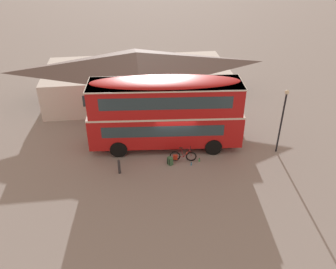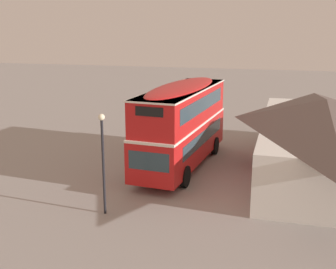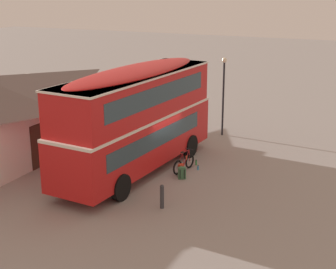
{
  "view_description": "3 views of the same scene",
  "coord_description": "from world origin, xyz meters",
  "px_view_note": "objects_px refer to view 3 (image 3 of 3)",
  "views": [
    {
      "loc": [
        -2.92,
        -19.43,
        13.03
      ],
      "look_at": [
        -0.57,
        -1.33,
        2.02
      ],
      "focal_mm": 37.87,
      "sensor_mm": 36.0,
      "label": 1
    },
    {
      "loc": [
        22.48,
        6.15,
        7.87
      ],
      "look_at": [
        0.51,
        0.08,
        2.1
      ],
      "focal_mm": 45.81,
      "sensor_mm": 36.0,
      "label": 2
    },
    {
      "loc": [
        -19.74,
        -9.74,
        8.34
      ],
      "look_at": [
        0.3,
        -0.57,
        1.69
      ],
      "focal_mm": 54.11,
      "sensor_mm": 36.0,
      "label": 3
    }
  ],
  "objects_px": {
    "water_bottle_green_metal": "(196,163)",
    "kerb_bollard": "(162,196)",
    "water_bottle_blue_sports": "(198,168)",
    "street_lamp": "(224,88)",
    "backpack_on_ground": "(182,172)",
    "double_decker_bus": "(136,116)",
    "touring_bicycle": "(183,164)"
  },
  "relations": [
    {
      "from": "touring_bicycle",
      "to": "street_lamp",
      "type": "height_order",
      "value": "street_lamp"
    },
    {
      "from": "touring_bicycle",
      "to": "water_bottle_blue_sports",
      "type": "height_order",
      "value": "touring_bicycle"
    },
    {
      "from": "touring_bicycle",
      "to": "backpack_on_ground",
      "type": "height_order",
      "value": "touring_bicycle"
    },
    {
      "from": "touring_bicycle",
      "to": "water_bottle_blue_sports",
      "type": "bearing_deg",
      "value": -47.07
    },
    {
      "from": "touring_bicycle",
      "to": "street_lamp",
      "type": "bearing_deg",
      "value": 2.55
    },
    {
      "from": "double_decker_bus",
      "to": "touring_bicycle",
      "type": "distance_m",
      "value": 3.11
    },
    {
      "from": "backpack_on_ground",
      "to": "street_lamp",
      "type": "relative_size",
      "value": 0.13
    },
    {
      "from": "double_decker_bus",
      "to": "kerb_bollard",
      "type": "relative_size",
      "value": 10.32
    },
    {
      "from": "water_bottle_blue_sports",
      "to": "street_lamp",
      "type": "relative_size",
      "value": 0.05
    },
    {
      "from": "street_lamp",
      "to": "touring_bicycle",
      "type": "bearing_deg",
      "value": -177.45
    },
    {
      "from": "backpack_on_ground",
      "to": "water_bottle_green_metal",
      "type": "distance_m",
      "value": 1.87
    },
    {
      "from": "water_bottle_blue_sports",
      "to": "kerb_bollard",
      "type": "relative_size",
      "value": 0.23
    },
    {
      "from": "double_decker_bus",
      "to": "kerb_bollard",
      "type": "xyz_separation_m",
      "value": [
        -3.13,
        -2.73,
        -2.14
      ]
    },
    {
      "from": "water_bottle_green_metal",
      "to": "water_bottle_blue_sports",
      "type": "relative_size",
      "value": 1.18
    },
    {
      "from": "backpack_on_ground",
      "to": "kerb_bollard",
      "type": "distance_m",
      "value": 3.19
    },
    {
      "from": "backpack_on_ground",
      "to": "kerb_bollard",
      "type": "bearing_deg",
      "value": -170.8
    },
    {
      "from": "double_decker_bus",
      "to": "touring_bicycle",
      "type": "bearing_deg",
      "value": -67.57
    },
    {
      "from": "water_bottle_green_metal",
      "to": "street_lamp",
      "type": "height_order",
      "value": "street_lamp"
    },
    {
      "from": "water_bottle_green_metal",
      "to": "street_lamp",
      "type": "bearing_deg",
      "value": 5.33
    },
    {
      "from": "backpack_on_ground",
      "to": "street_lamp",
      "type": "xyz_separation_m",
      "value": [
        7.14,
        0.55,
        2.45
      ]
    },
    {
      "from": "double_decker_bus",
      "to": "kerb_bollard",
      "type": "distance_m",
      "value": 4.68
    },
    {
      "from": "touring_bicycle",
      "to": "street_lamp",
      "type": "distance_m",
      "value": 6.77
    },
    {
      "from": "backpack_on_ground",
      "to": "kerb_bollard",
      "type": "xyz_separation_m",
      "value": [
        -3.14,
        -0.51,
        0.21
      ]
    },
    {
      "from": "street_lamp",
      "to": "kerb_bollard",
      "type": "distance_m",
      "value": 10.57
    },
    {
      "from": "street_lamp",
      "to": "water_bottle_green_metal",
      "type": "bearing_deg",
      "value": -174.67
    },
    {
      "from": "backpack_on_ground",
      "to": "water_bottle_blue_sports",
      "type": "height_order",
      "value": "backpack_on_ground"
    },
    {
      "from": "touring_bicycle",
      "to": "backpack_on_ground",
      "type": "distance_m",
      "value": 0.85
    },
    {
      "from": "water_bottle_green_metal",
      "to": "kerb_bollard",
      "type": "xyz_separation_m",
      "value": [
        -5.0,
        -0.57,
        0.37
      ]
    },
    {
      "from": "double_decker_bus",
      "to": "backpack_on_ground",
      "type": "height_order",
      "value": "double_decker_bus"
    },
    {
      "from": "water_bottle_blue_sports",
      "to": "street_lamp",
      "type": "distance_m",
      "value": 6.46
    },
    {
      "from": "touring_bicycle",
      "to": "water_bottle_blue_sports",
      "type": "distance_m",
      "value": 0.77
    },
    {
      "from": "backpack_on_ground",
      "to": "water_bottle_blue_sports",
      "type": "xyz_separation_m",
      "value": [
        1.3,
        -0.26,
        -0.19
      ]
    }
  ]
}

